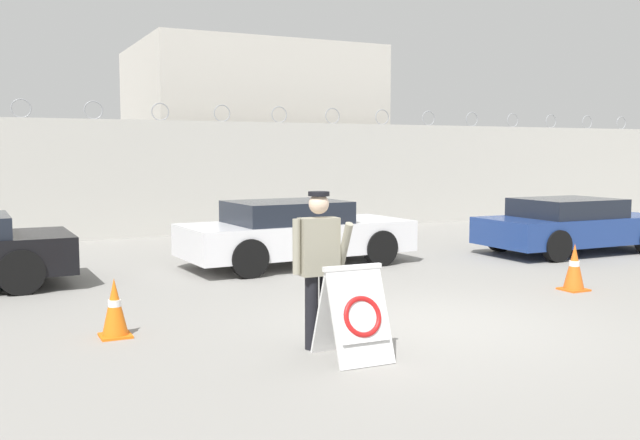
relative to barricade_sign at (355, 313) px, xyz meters
name	(u,v)px	position (x,y,z in m)	size (l,w,h in m)	color
ground_plane	(431,324)	(1.64, 0.95, -0.51)	(90.00, 90.00, 0.00)	gray
perimeter_wall	(193,178)	(1.64, 12.10, 1.02)	(36.00, 0.30, 3.50)	beige
building_block	(250,134)	(4.85, 16.43, 2.32)	(7.47, 6.07, 5.65)	beige
barricade_sign	(355,313)	(0.00, 0.00, 0.00)	(0.69, 0.78, 1.02)	white
security_guard	(319,261)	(-0.16, 0.56, 0.49)	(0.63, 0.40, 1.78)	black
traffic_cone_near	(574,267)	(5.01, 1.82, -0.13)	(0.39, 0.39, 0.76)	orange
traffic_cone_mid	(115,308)	(-2.16, 2.07, -0.15)	(0.37, 0.37, 0.72)	orange
parked_car_rear_sedan	(295,233)	(1.97, 6.08, 0.14)	(4.58, 2.11, 1.27)	black
parked_car_far_side	(572,225)	(8.19, 5.04, 0.11)	(4.26, 1.94, 1.21)	black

